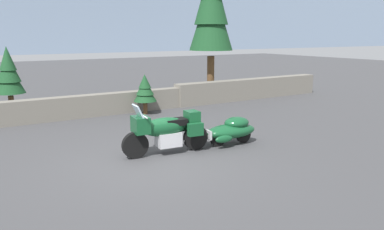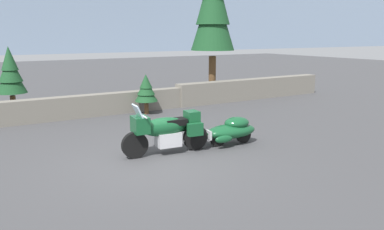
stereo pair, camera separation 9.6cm
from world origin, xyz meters
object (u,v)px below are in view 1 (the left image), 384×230
object	(u,v)px
touring_motorcycle	(166,130)
pine_tree_tall	(211,3)
car_shaped_trailer	(231,130)
pine_tree_secondary	(8,73)

from	to	relation	value
touring_motorcycle	pine_tree_tall	world-z (taller)	pine_tree_tall
pine_tree_tall	car_shaped_trailer	bearing A→B (deg)	-120.40
car_shaped_trailer	touring_motorcycle	bearing A→B (deg)	174.31
touring_motorcycle	car_shaped_trailer	size ratio (longest dim) A/B	1.04
touring_motorcycle	car_shaped_trailer	distance (m)	1.95
touring_motorcycle	pine_tree_tall	size ratio (longest dim) A/B	0.33
car_shaped_trailer	pine_tree_secondary	bearing A→B (deg)	121.70
car_shaped_trailer	pine_tree_tall	size ratio (longest dim) A/B	0.32
pine_tree_secondary	car_shaped_trailer	bearing A→B (deg)	-58.30
touring_motorcycle	car_shaped_trailer	bearing A→B (deg)	-5.69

